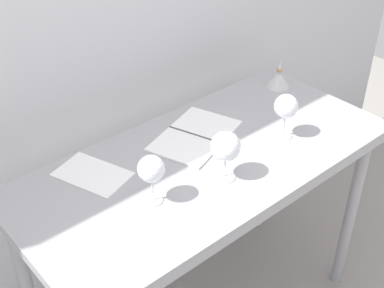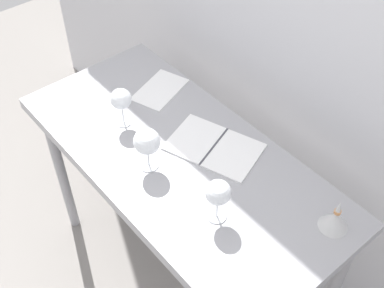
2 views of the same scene
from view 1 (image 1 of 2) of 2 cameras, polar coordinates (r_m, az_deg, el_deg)
back_wall at (r=2.01m, az=-8.09°, el=14.33°), size 3.80×0.04×2.60m
steel_counter at (r=1.91m, az=1.53°, el=-3.98°), size 1.40×0.65×0.90m
wine_glass_near_right at (r=1.92m, az=10.25°, el=3.99°), size 0.09×0.09×0.17m
wine_glass_near_center at (r=1.68m, az=3.70°, el=-0.36°), size 0.10×0.10×0.18m
wine_glass_near_left at (r=1.59m, az=-4.50°, el=-2.85°), size 0.09×0.09×0.17m
open_notebook at (r=1.95m, az=0.34°, el=0.93°), size 0.40×0.33×0.01m
tasting_sheet_upper at (r=1.79m, az=-10.86°, el=-3.25°), size 0.23×0.28×0.00m
decanter_funnel at (r=2.30m, az=9.45°, el=7.09°), size 0.10×0.10×0.13m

